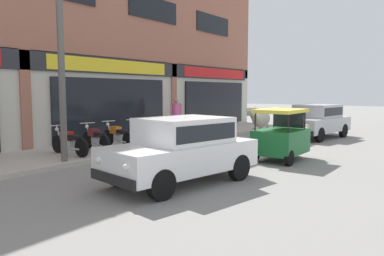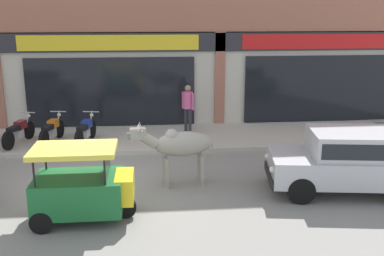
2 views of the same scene
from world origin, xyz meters
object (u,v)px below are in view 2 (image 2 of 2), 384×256
Objects in this scene: car_1 at (349,158)px; motorcycle_3 at (86,131)px; auto_rickshaw at (83,189)px; motorcycle_1 at (19,132)px; cow at (179,145)px; pedestrian at (188,103)px; motorcycle_2 at (52,131)px.

car_1 is 2.09× the size of motorcycle_3.
auto_rickshaw is 5.85m from motorcycle_1.
motorcycle_3 is (2.02, -0.09, 0.00)m from motorcycle_1.
cow is at bearing 39.87° from auto_rickshaw.
motorcycle_3 is 1.12× the size of pedestrian.
cow is 1.19× the size of motorcycle_3.
auto_rickshaw is 1.12× the size of motorcycle_1.
pedestrian reaches higher than motorcycle_3.
car_1 is 1.89× the size of auto_rickshaw.
auto_rickshaw is 1.11× the size of motorcycle_2.
motorcycle_1 is 0.99× the size of motorcycle_3.
car_1 is 6.18m from pedestrian.
pedestrian is at bearing 121.74° from car_1.
cow is 2.69m from auto_rickshaw.
motorcycle_2 is 4.43m from pedestrian.
motorcycle_3 is (-2.67, 3.42, -0.49)m from cow.
pedestrian reaches higher than cow.
cow reaches higher than motorcycle_1.
auto_rickshaw reaches higher than motorcycle_2.
auto_rickshaw is 5.51m from motorcycle_2.
cow is 5.88m from motorcycle_1.
car_1 is 7.77m from motorcycle_3.
pedestrian is (5.28, 0.91, 0.60)m from motorcycle_1.
cow reaches higher than motorcycle_2.
auto_rickshaw is 5.17m from motorcycle_3.
motorcycle_3 is (-6.50, 4.24, -0.30)m from car_1.
motorcycle_3 is 3.46m from pedestrian.
pedestrian is (0.59, 4.42, 0.11)m from cow.
car_1 is 2.11× the size of motorcycle_1.
pedestrian reaches higher than car_1.
car_1 is (3.84, -0.82, -0.19)m from cow.
pedestrian is (4.30, 0.88, 0.60)m from motorcycle_2.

